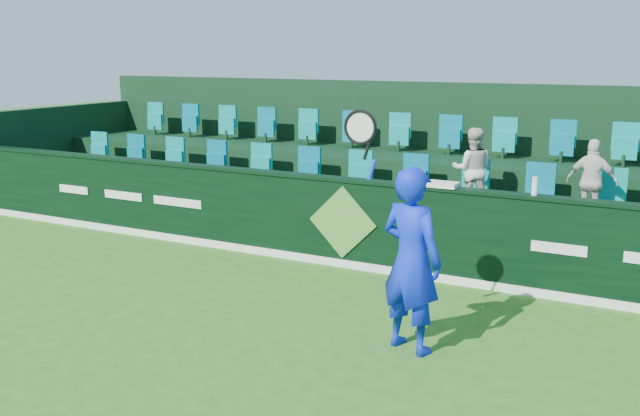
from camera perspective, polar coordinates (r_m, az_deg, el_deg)
The scene contains 12 objects.
ground at distance 7.69m, azimuth -11.34°, elevation -12.29°, with size 60.00×60.00×0.00m, color #266919.
sponsor_hoarding at distance 10.69m, azimuth 2.08°, elevation -1.16°, with size 16.00×0.25×1.35m.
stand_tier_front at distance 11.73m, azimuth 4.40°, elevation -1.34°, with size 16.00×2.00×0.80m, color black.
stand_tier_back at distance 13.40m, azimuth 7.66°, elevation 1.43°, with size 16.00×1.80×1.30m, color black.
stand_rear at distance 13.72m, azimuth 8.37°, elevation 4.06°, with size 16.00×4.10×2.60m.
seat_row_front at distance 11.94m, azimuth 5.22°, elevation 2.33°, with size 13.50×0.50×0.60m, color #088A85.
seat_row_back at distance 13.53m, azimuth 8.21°, elevation 5.59°, with size 13.50×0.50×0.60m, color #088A85.
tennis_player at distance 7.66m, azimuth 7.28°, elevation -4.06°, with size 1.23×0.68×2.64m.
spectator_left at distance 11.02m, azimuth 12.08°, elevation 3.03°, with size 0.62×0.48×1.27m, color silver.
spectator_middle at distance 10.71m, azimuth 20.94°, elevation 2.00°, with size 0.70×0.29×1.20m, color silver.
towel at distance 10.00m, azimuth 9.75°, elevation 1.87°, with size 0.43×0.28×0.06m, color white.
drinks_bottle at distance 9.69m, azimuth 16.81°, elevation 1.70°, with size 0.08×0.08×0.24m, color white.
Camera 1 is at (4.50, -5.37, 3.19)m, focal length 40.00 mm.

